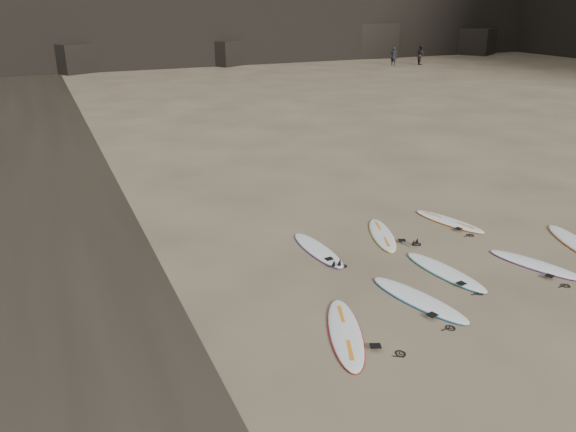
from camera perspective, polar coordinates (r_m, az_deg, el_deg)
The scene contains 11 objects.
ground at distance 14.53m, azimuth 18.76°, elevation -5.44°, with size 240.00×240.00×0.00m, color #897559.
surfboard_0 at distance 11.46m, azimuth 5.85°, elevation -11.70°, with size 0.63×2.61×0.09m, color white.
surfboard_1 at distance 12.86m, azimuth 13.14°, elevation -8.21°, with size 0.63×2.62×0.09m, color white.
surfboard_2 at distance 14.24m, azimuth 15.67°, elevation -5.43°, with size 0.61×2.52×0.09m, color white.
surfboard_3 at distance 15.36m, azimuth 23.90°, elevation -4.53°, with size 0.58×2.41×0.09m, color white.
surfboard_4 at distance 17.15m, azimuth 27.16°, elevation -2.41°, with size 0.61×2.54×0.09m, color white.
surfboard_5 at distance 14.87m, azimuth 3.05°, elevation -3.42°, with size 0.58×2.43×0.09m, color white.
surfboard_6 at distance 15.99m, azimuth 9.55°, elevation -1.87°, with size 0.57×2.37×0.09m, color white.
surfboard_7 at distance 17.38m, azimuth 16.04°, elevation -0.50°, with size 0.57×2.36×0.09m, color white.
person_a at distance 57.42m, azimuth 10.68°, elevation 15.66°, with size 0.63×0.42×1.74m, color black.
person_b at distance 58.64m, azimuth 13.35°, elevation 15.63°, with size 0.90×0.70×1.85m, color black.
Camera 1 is at (-9.24, -9.29, 6.29)m, focal length 35.00 mm.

